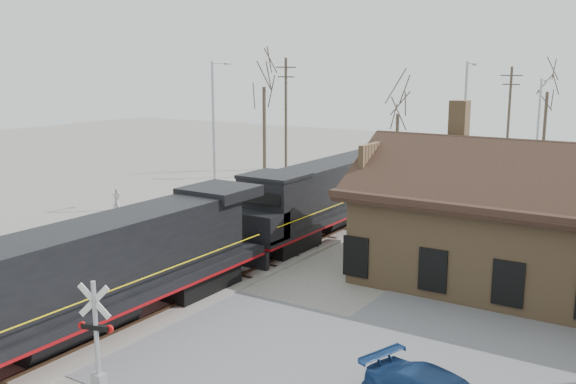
# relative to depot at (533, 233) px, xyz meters

# --- Properties ---
(ground) EXTENTS (140.00, 140.00, 0.00)m
(ground) POSITION_rel_depot_xyz_m (-11.99, -12.00, -2.41)
(ground) COLOR #9A958B
(ground) RESTS_ON ground
(road) EXTENTS (60.00, 9.00, 0.03)m
(road) POSITION_rel_depot_xyz_m (-11.99, -12.00, -2.39)
(road) COLOR slate
(road) RESTS_ON ground
(track_main) EXTENTS (3.40, 90.00, 0.24)m
(track_main) POSITION_rel_depot_xyz_m (-11.99, 3.00, -2.34)
(track_main) COLOR #9A958B
(track_main) RESTS_ON ground
(track_siding) EXTENTS (3.40, 90.00, 0.24)m
(track_siding) POSITION_rel_depot_xyz_m (-16.49, 3.00, -2.34)
(track_siding) COLOR #9A958B
(track_siding) RESTS_ON ground
(depot) EXTENTS (15.20, 9.31, 7.90)m
(depot) POSITION_rel_depot_xyz_m (0.00, 0.00, 0.00)
(depot) COLOR #906F4A
(depot) RESTS_ON ground
(locomotive_lead) EXTENTS (2.86, 19.15, 4.25)m
(locomotive_lead) POSITION_rel_depot_xyz_m (-11.99, -15.23, -0.17)
(locomotive_lead) COLOR black
(locomotive_lead) RESTS_ON ground
(locomotive_trailing) EXTENTS (2.86, 19.15, 4.02)m
(locomotive_trailing) POSITION_rel_depot_xyz_m (-11.99, 4.20, -0.17)
(locomotive_trailing) COLOR black
(locomotive_trailing) RESTS_ON ground
(crossbuck_near) EXTENTS (1.06, 0.39, 3.78)m
(crossbuck_near) POSITION_rel_depot_xyz_m (-7.83, -17.22, -0.61)
(crossbuck_near) COLOR #A5A8AD
(crossbuck_near) RESTS_ON ground
(crossbuck_far) EXTENTS (0.99, 0.42, 3.60)m
(crossbuck_far) POSITION_rel_depot_xyz_m (-18.02, -7.07, -0.69)
(crossbuck_far) COLOR #A5A8AD
(crossbuck_far) RESTS_ON ground
(streetlight_a) EXTENTS (0.25, 2.04, 9.77)m
(streetlight_a) POSITION_rel_depot_xyz_m (-21.72, 5.16, 3.02)
(streetlight_a) COLOR #A5A8AD
(streetlight_a) RESTS_ON ground
(streetlight_b) EXTENTS (0.25, 2.04, 9.74)m
(streetlight_b) POSITION_rel_depot_xyz_m (-7.24, 12.85, 3.01)
(streetlight_b) COLOR #A5A8AD
(streetlight_b) RESTS_ON ground
(streetlight_c) EXTENTS (0.25, 2.04, 8.58)m
(streetlight_c) POSITION_rel_depot_xyz_m (-4.24, 20.61, 2.41)
(streetlight_c) COLOR #A5A8AD
(streetlight_c) RESTS_ON ground
(utility_pole_a) EXTENTS (2.00, 0.24, 10.13)m
(utility_pole_a) POSITION_rel_depot_xyz_m (-24.46, 18.16, 2.89)
(utility_pole_a) COLOR #382D23
(utility_pole_a) RESTS_ON ground
(utility_pole_b) EXTENTS (2.00, 0.24, 9.38)m
(utility_pole_b) POSITION_rel_depot_xyz_m (-9.29, 32.52, 2.51)
(utility_pole_b) COLOR #382D23
(utility_pole_b) RESTS_ON ground
(tree_a) EXTENTS (5.05, 5.05, 12.38)m
(tree_a) POSITION_rel_depot_xyz_m (-27.93, 19.90, 6.42)
(tree_a) COLOR #382D23
(tree_a) RESTS_ON ground
(tree_b) EXTENTS (3.52, 3.52, 8.63)m
(tree_b) POSITION_rel_depot_xyz_m (-16.91, 24.67, 3.73)
(tree_b) COLOR #382D23
(tree_b) RESTS_ON ground
(tree_c) EXTENTS (4.64, 4.64, 11.36)m
(tree_c) POSITION_rel_depot_xyz_m (-7.22, 38.36, 5.69)
(tree_c) COLOR #382D23
(tree_c) RESTS_ON ground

